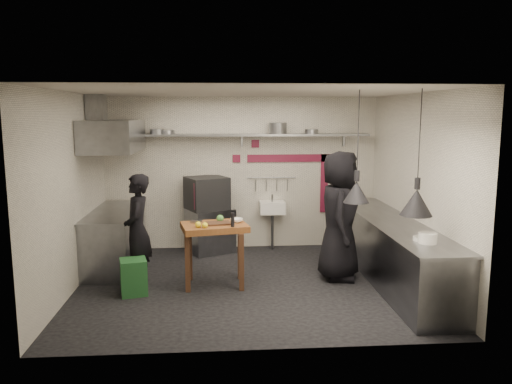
{
  "coord_description": "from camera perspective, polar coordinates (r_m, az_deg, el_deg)",
  "views": [
    {
      "loc": [
        -0.42,
        -7.1,
        2.51
      ],
      "look_at": [
        0.13,
        0.3,
        1.33
      ],
      "focal_mm": 35.0,
      "sensor_mm": 36.0,
      "label": 1
    }
  ],
  "objects": [
    {
      "name": "bowl",
      "position": [
        7.35,
        -2.25,
        -3.25
      ],
      "size": [
        0.2,
        0.2,
        0.06
      ],
      "primitive_type": "imported",
      "rotation": [
        0.0,
        0.0,
        -0.07
      ],
      "color": "white",
      "rests_on": "prep_table"
    },
    {
      "name": "chef_right",
      "position": [
        7.64,
        9.51,
        -2.69
      ],
      "size": [
        0.83,
        1.07,
        1.95
      ],
      "primitive_type": "imported",
      "rotation": [
        0.0,
        0.0,
        1.33
      ],
      "color": "black",
      "rests_on": "floor"
    },
    {
      "name": "green_bin",
      "position": [
        7.26,
        -13.81,
        -9.39
      ],
      "size": [
        0.42,
        0.42,
        0.5
      ],
      "primitive_type": "cube",
      "rotation": [
        0.0,
        0.0,
        0.24
      ],
      "color": "#1D4F23",
      "rests_on": "floor"
    },
    {
      "name": "combi_oven",
      "position": [
        8.97,
        -5.65,
        -0.14
      ],
      "size": [
        0.86,
        0.84,
        0.58
      ],
      "primitive_type": "cube",
      "rotation": [
        0.0,
        0.0,
        0.44
      ],
      "color": "black",
      "rests_on": "oven_stand"
    },
    {
      "name": "extractor_hood",
      "position": [
        8.32,
        -15.99,
        6.19
      ],
      "size": [
        0.78,
        1.6,
        0.5
      ],
      "primitive_type": "cube",
      "color": "slate",
      "rests_on": "ceiling"
    },
    {
      "name": "shelf_bracket_left",
      "position": [
        9.3,
        -13.47,
        5.75
      ],
      "size": [
        0.04,
        0.06,
        0.24
      ],
      "primitive_type": "cube",
      "color": "slate",
      "rests_on": "wall_back"
    },
    {
      "name": "steel_tray",
      "position": [
        7.37,
        -6.83,
        -3.38
      ],
      "size": [
        0.18,
        0.14,
        0.03
      ],
      "primitive_type": "cube",
      "rotation": [
        0.0,
        0.0,
        -0.15
      ],
      "color": "slate",
      "rests_on": "prep_table"
    },
    {
      "name": "sink_tap",
      "position": [
        9.2,
        1.86,
        -0.69
      ],
      "size": [
        0.03,
        0.03,
        0.14
      ],
      "primitive_type": "cylinder",
      "color": "slate",
      "rests_on": "hand_sink"
    },
    {
      "name": "chef_left",
      "position": [
        7.51,
        -13.39,
        -4.24
      ],
      "size": [
        0.46,
        0.64,
        1.64
      ],
      "primitive_type": "imported",
      "rotation": [
        0.0,
        0.0,
        -1.46
      ],
      "color": "black",
      "rests_on": "floor"
    },
    {
      "name": "oven_door",
      "position": [
        8.73,
        -5.56,
        -0.38
      ],
      "size": [
        0.47,
        0.24,
        0.46
      ],
      "primitive_type": "cube",
      "rotation": [
        0.0,
        0.0,
        0.44
      ],
      "color": "maroon",
      "rests_on": "combi_oven"
    },
    {
      "name": "sink_drain",
      "position": [
        9.28,
        1.87,
        -4.51
      ],
      "size": [
        0.06,
        0.06,
        0.66
      ],
      "primitive_type": "cylinder",
      "color": "slate",
      "rests_on": "floor"
    },
    {
      "name": "oven_glass",
      "position": [
        8.7,
        -5.31,
        -0.42
      ],
      "size": [
        0.35,
        0.18,
        0.34
      ],
      "primitive_type": "cube",
      "rotation": [
        0.0,
        0.0,
        0.44
      ],
      "color": "black",
      "rests_on": "oven_door"
    },
    {
      "name": "red_tile_b",
      "position": [
        9.22,
        -2.25,
        3.84
      ],
      "size": [
        0.14,
        0.02,
        0.14
      ],
      "primitive_type": "cube",
      "color": "maroon",
      "rests_on": "wall_back"
    },
    {
      "name": "hand_sink",
      "position": [
        9.23,
        1.86,
        -1.79
      ],
      "size": [
        0.46,
        0.34,
        0.22
      ],
      "primitive_type": "cube",
      "color": "white",
      "rests_on": "wall_back"
    },
    {
      "name": "lemon_a",
      "position": [
        7.06,
        -6.63,
        -3.72
      ],
      "size": [
        0.12,
        0.12,
        0.09
      ],
      "primitive_type": "sphere",
      "rotation": [
        0.0,
        0.0,
        -0.43
      ],
      "color": "yellow",
      "rests_on": "prep_table"
    },
    {
      "name": "red_tile_a",
      "position": [
        9.22,
        -0.08,
        5.53
      ],
      "size": [
        0.14,
        0.02,
        0.14
      ],
      "primitive_type": "cube",
      "color": "maroon",
      "rests_on": "wall_back"
    },
    {
      "name": "back_shelf",
      "position": [
        9.03,
        -1.59,
        6.54
      ],
      "size": [
        4.6,
        0.34,
        0.04
      ],
      "primitive_type": "cube",
      "color": "slate",
      "rests_on": "wall_back"
    },
    {
      "name": "floor",
      "position": [
        7.54,
        -0.83,
        -10.43
      ],
      "size": [
        5.0,
        5.0,
        0.0
      ],
      "primitive_type": "plane",
      "color": "black",
      "rests_on": "ground"
    },
    {
      "name": "heat_lamp_near",
      "position": [
        6.53,
        11.56,
        5.06
      ],
      "size": [
        0.38,
        0.38,
        1.44
      ],
      "primitive_type": null,
      "rotation": [
        0.0,
        0.0,
        -0.14
      ],
      "color": "black",
      "rests_on": "ceiling"
    },
    {
      "name": "counter_left",
      "position": [
        8.58,
        -15.82,
        -5.23
      ],
      "size": [
        0.7,
        1.9,
        0.9
      ],
      "primitive_type": "cube",
      "color": "slate",
      "rests_on": "floor"
    },
    {
      "name": "pan_far_left",
      "position": [
        9.09,
        -11.24,
        6.8
      ],
      "size": [
        0.32,
        0.32,
        0.09
      ],
      "primitive_type": "cylinder",
      "rotation": [
        0.0,
        0.0,
        0.31
      ],
      "color": "slate",
      "rests_on": "back_shelf"
    },
    {
      "name": "red_band_vert",
      "position": [
        9.47,
        7.79,
        0.98
      ],
      "size": [
        0.14,
        0.02,
        1.1
      ],
      "primitive_type": "cube",
      "color": "maroon",
      "rests_on": "wall_back"
    },
    {
      "name": "prep_table",
      "position": [
        7.38,
        -4.74,
        -7.15
      ],
      "size": [
        1.03,
        0.81,
        0.92
      ],
      "primitive_type": null,
      "rotation": [
        0.0,
        0.0,
        0.2
      ],
      "color": "brown",
      "rests_on": "floor"
    },
    {
      "name": "pan_mid_left",
      "position": [
        9.07,
        -10.12,
        6.76
      ],
      "size": [
        0.33,
        0.33,
        0.07
      ],
      "primitive_type": "cylinder",
      "rotation": [
        0.0,
        0.0,
        -0.32
      ],
      "color": "slate",
      "rests_on": "back_shelf"
    },
    {
      "name": "wall_right",
      "position": [
        7.75,
        17.92,
        0.34
      ],
      "size": [
        0.04,
        4.2,
        2.8
      ],
      "primitive_type": "cube",
      "color": "beige",
      "rests_on": "floor"
    },
    {
      "name": "counter_right_top",
      "position": [
        7.71,
        15.34,
        -3.24
      ],
      "size": [
        0.76,
        3.9,
        0.03
      ],
      "primitive_type": "cube",
      "color": "slate",
      "rests_on": "counter_right"
    },
    {
      "name": "lemon_b",
      "position": [
        7.02,
        -5.86,
        -3.8
      ],
      "size": [
        0.09,
        0.09,
        0.09
      ],
      "primitive_type": "sphere",
      "rotation": [
        0.0,
        0.0,
        0.11
      ],
      "color": "yellow",
      "rests_on": "prep_table"
    },
    {
      "name": "small_bowl_right",
      "position": [
        6.6,
        18.38,
        -5.07
      ],
      "size": [
        0.26,
        0.26,
        0.05
      ],
      "primitive_type": "cylinder",
      "rotation": [
        0.0,
        0.0,
        0.33
      ],
      "color": "white",
      "rests_on": "counter_right_top"
    },
    {
      "name": "heat_lamp_far",
      "position": [
        6.37,
        18.13,
        4.24
      ],
      "size": [
        0.51,
        0.51,
        1.54
      ],
      "primitive_type": null,
      "rotation": [
        0.0,
        0.0,
        -0.35
      ],
      "color": "black",
      "rests_on": "ceiling"
    },
    {
      "name": "stock_pot",
      "position": [
        9.08,
        2.52,
        7.3
      ],
      "size": [
        0.39,
        0.39,
        0.2
      ],
      "primitive_type": "cylinder",
      "rotation": [
        0.0,
        0.0,
        0.25
      ],
      "color": "slate",
      "rests_on": "back_shelf"
    },
    {
      "name": "pan_right",
      "position": [
        9.18,
        6.36,
        6.9
      ],
      "size": [
        0.24,
        0.24,
        0.08
      ],
      "primitive_type": "cylinder",
      "rotation": [
        0.0,
        0.0,
        -0.0
      ],
      "color": "slate",
      "rests_on": "back_shelf"
    },
    {
      "name": "hood_duct",
      "position": [
        8.37,
        -17.8,
        8.87
      ],
      "size": [
        0.28,
        0.28,
        0.5
      ],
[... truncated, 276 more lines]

